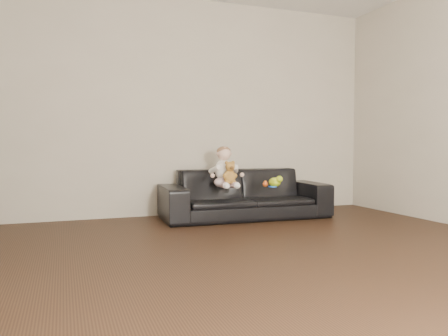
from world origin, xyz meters
name	(u,v)px	position (x,y,z in m)	size (l,w,h in m)	color
floor	(293,279)	(0.00, 0.00, 0.00)	(5.50, 5.50, 0.00)	black
wall_back	(181,107)	(0.00, 2.75, 1.30)	(5.00, 5.00, 0.00)	#BEB49F
sofa	(245,194)	(0.63, 2.25, 0.28)	(1.91, 0.75, 0.56)	black
baby	(224,170)	(0.34, 2.15, 0.57)	(0.31, 0.39, 0.46)	silver
teddy_bear	(230,173)	(0.35, 2.00, 0.54)	(0.14, 0.14, 0.25)	#A6752F
toy_green	(275,182)	(0.91, 2.05, 0.42)	(0.13, 0.16, 0.11)	#BBDA19
toy_rattle	(265,184)	(0.81, 2.09, 0.40)	(0.06, 0.06, 0.06)	#DE531A
toy_blue_disc	(273,187)	(0.87, 2.03, 0.37)	(0.10, 0.10, 0.01)	blue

